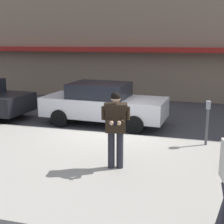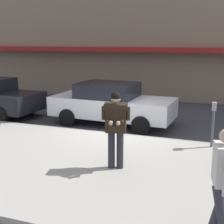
{
  "view_description": "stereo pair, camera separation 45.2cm",
  "coord_description": "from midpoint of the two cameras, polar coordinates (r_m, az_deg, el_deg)",
  "views": [
    {
      "loc": [
        2.62,
        -9.49,
        3.05
      ],
      "look_at": [
        0.8,
        -2.96,
        1.49
      ],
      "focal_mm": 50.0,
      "sensor_mm": 36.0,
      "label": 1
    },
    {
      "loc": [
        3.06,
        -9.36,
        3.05
      ],
      "look_at": [
        0.8,
        -2.96,
        1.49
      ],
      "focal_mm": 50.0,
      "sensor_mm": 36.0,
      "label": 2
    }
  ],
  "objects": [
    {
      "name": "ground_plane",
      "position": [
        10.3,
        -1.12,
        -4.27
      ],
      "size": [
        80.0,
        80.0,
        0.0
      ],
      "primitive_type": "plane",
      "color": "#3D3D42"
    },
    {
      "name": "sidewalk",
      "position": [
        7.45,
        -0.04,
        -10.63
      ],
      "size": [
        32.0,
        5.3,
        0.14
      ],
      "primitive_type": "cube",
      "color": "#A8A399",
      "rests_on": "ground"
    },
    {
      "name": "curb_paint_line",
      "position": [
        10.12,
        4.41,
        -4.61
      ],
      "size": [
        28.0,
        0.12,
        0.01
      ],
      "primitive_type": "cube",
      "color": "silver",
      "rests_on": "ground"
    },
    {
      "name": "parked_sedan_mid",
      "position": [
        11.48,
        -2.75,
        1.59
      ],
      "size": [
        4.6,
        2.14,
        1.54
      ],
      "color": "silver",
      "rests_on": "ground"
    },
    {
      "name": "man_texting_on_phone",
      "position": [
        7.05,
        -1.16,
        -1.83
      ],
      "size": [
        0.64,
        0.63,
        1.81
      ],
      "color": "#23232B",
      "rests_on": "sidewalk"
    },
    {
      "name": "parking_meter",
      "position": [
        9.07,
        15.72,
        -0.81
      ],
      "size": [
        0.12,
        0.18,
        1.27
      ],
      "color": "#4C4C51",
      "rests_on": "sidewalk"
    }
  ]
}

